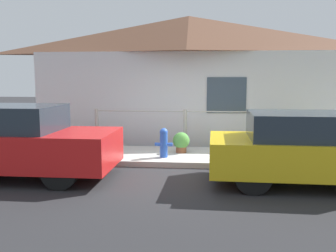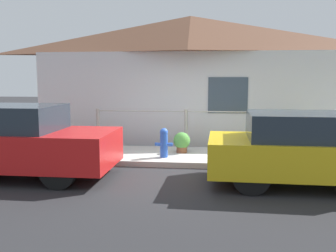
# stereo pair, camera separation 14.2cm
# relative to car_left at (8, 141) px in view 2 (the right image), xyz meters

# --- Properties ---
(ground_plane) EXTENTS (60.00, 60.00, 0.00)m
(ground_plane) POSITION_rel_car_left_xyz_m (3.41, 1.05, -0.73)
(ground_plane) COLOR #262628
(sidewalk) EXTENTS (24.00, 1.92, 0.13)m
(sidewalk) POSITION_rel_car_left_xyz_m (3.41, 2.01, -0.67)
(sidewalk) COLOR #B2AFA8
(sidewalk) RESTS_ON ground_plane
(house) EXTENTS (9.35, 2.23, 3.86)m
(house) POSITION_rel_car_left_xyz_m (3.41, 4.62, 2.35)
(house) COLOR silver
(house) RESTS_ON ground_plane
(fence) EXTENTS (4.90, 0.10, 1.03)m
(fence) POSITION_rel_car_left_xyz_m (3.41, 2.82, -0.03)
(fence) COLOR #999993
(fence) RESTS_ON sidewalk
(car_left) EXTENTS (4.25, 1.73, 1.45)m
(car_left) POSITION_rel_car_left_xyz_m (0.00, 0.00, 0.00)
(car_left) COLOR red
(car_left) RESTS_ON ground_plane
(car_right) EXTENTS (3.97, 1.79, 1.35)m
(car_right) POSITION_rel_car_left_xyz_m (5.94, 0.00, -0.05)
(car_right) COLOR gold
(car_right) RESTS_ON ground_plane
(fire_hydrant) EXTENTS (0.42, 0.19, 0.69)m
(fire_hydrant) POSITION_rel_car_left_xyz_m (2.97, 1.58, -0.24)
(fire_hydrant) COLOR blue
(fire_hydrant) RESTS_ON sidewalk
(potted_plant_near_hydrant) EXTENTS (0.42, 0.42, 0.51)m
(potted_plant_near_hydrant) POSITION_rel_car_left_xyz_m (3.35, 2.18, -0.33)
(potted_plant_near_hydrant) COLOR brown
(potted_plant_near_hydrant) RESTS_ON sidewalk
(potted_plant_by_fence) EXTENTS (0.51, 0.51, 0.64)m
(potted_plant_by_fence) POSITION_rel_car_left_xyz_m (-0.20, 2.30, -0.25)
(potted_plant_by_fence) COLOR brown
(potted_plant_by_fence) RESTS_ON sidewalk
(potted_plant_corner) EXTENTS (0.51, 0.51, 0.64)m
(potted_plant_corner) POSITION_rel_car_left_xyz_m (6.28, 2.54, -0.25)
(potted_plant_corner) COLOR #9E5638
(potted_plant_corner) RESTS_ON sidewalk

